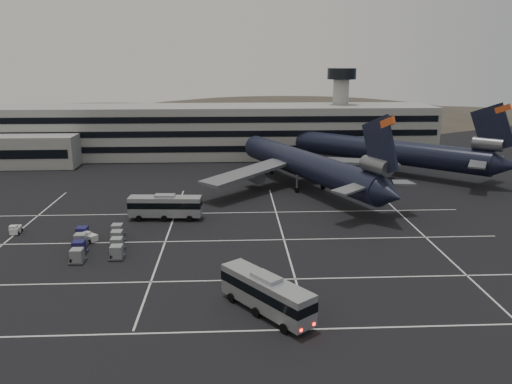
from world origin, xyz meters
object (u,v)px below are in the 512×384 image
trijet_main (307,165)px  uld_cluster (99,242)px  bus_near (266,292)px  bus_far (165,206)px  tug_a (16,230)px

trijet_main → uld_cluster: trijet_main is taller
bus_near → bus_far: bearing=76.9°
bus_near → uld_cluster: bearing=101.6°
bus_far → tug_a: size_ratio=5.11×
trijet_main → bus_near: size_ratio=4.68×
bus_far → tug_a: 23.64m
bus_near → tug_a: size_ratio=4.79×
bus_far → uld_cluster: bearing=152.6°
tug_a → uld_cluster: 16.28m
bus_near → bus_far: (-15.05, 33.34, -0.04)m
uld_cluster → trijet_main: bearing=42.4°
bus_near → uld_cluster: (-23.05, 20.10, -1.49)m
bus_far → tug_a: bus_far is taller
bus_far → uld_cluster: 15.55m
uld_cluster → bus_far: bearing=58.9°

